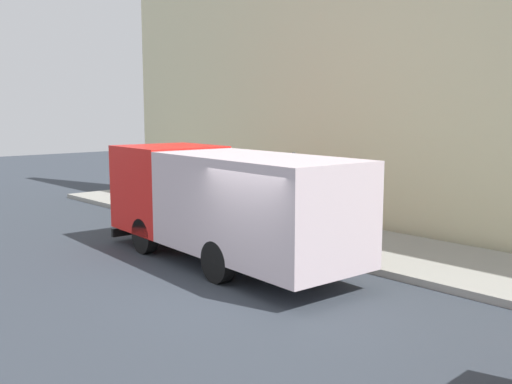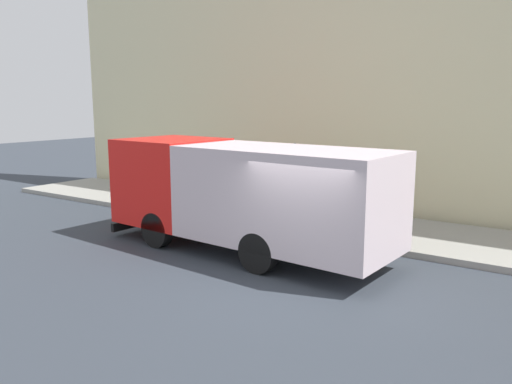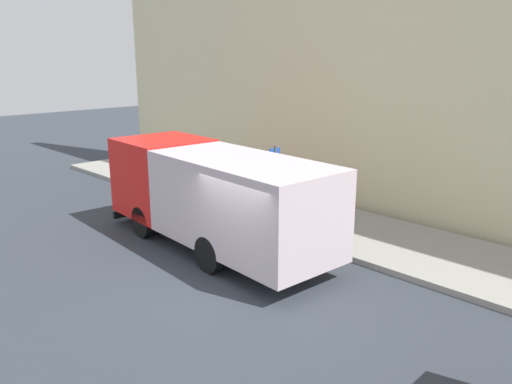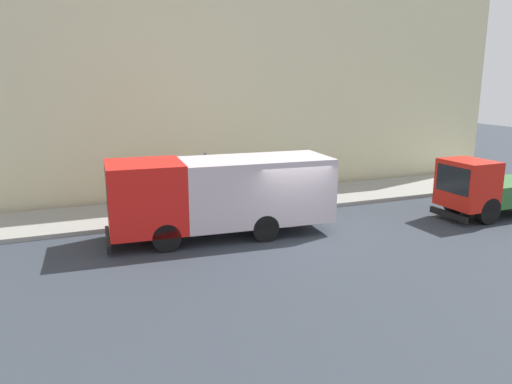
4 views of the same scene
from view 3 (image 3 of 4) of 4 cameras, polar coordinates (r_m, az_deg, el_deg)
name	(u,v)px [view 3 (image 3 of 4)]	position (r m, az deg, el deg)	size (l,w,h in m)	color
ground	(238,286)	(12.00, -1.98, -10.46)	(80.00, 80.00, 0.00)	#313740
sidewalk	(358,233)	(15.39, 11.35, -4.54)	(3.64, 30.00, 0.16)	gray
building_facade	(413,32)	(16.54, 17.15, 16.73)	(0.50, 30.00, 11.67)	beige
large_utility_truck	(213,193)	(13.81, -4.81, -0.16)	(2.92, 7.88, 2.74)	red
pedestrian_walking	(239,189)	(16.39, -1.95, 0.38)	(0.47, 0.47, 1.64)	black
pedestrian_standing	(318,200)	(14.95, 6.95, -0.92)	(0.46, 0.46, 1.71)	black
pedestrian_third	(271,193)	(15.70, 1.67, -0.10)	(0.39, 0.39, 1.70)	brown
traffic_cone_orange	(217,195)	(17.52, -4.35, -0.36)	(0.51, 0.51, 0.72)	orange
street_sign_post	(275,179)	(15.22, 2.12, 1.51)	(0.44, 0.08, 2.43)	#4C5156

